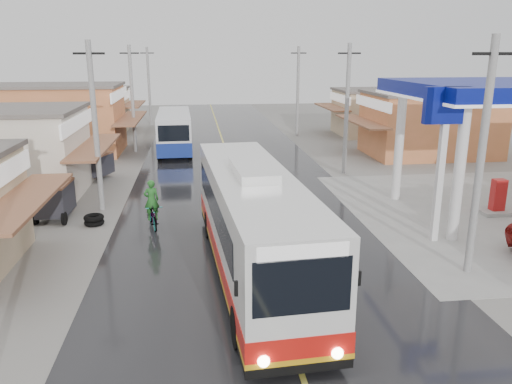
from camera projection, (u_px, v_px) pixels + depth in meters
ground at (270, 282)px, 16.72m from camera, size 120.00×120.00×0.00m
road at (235, 176)px, 31.06m from camera, size 12.00×90.00×0.02m
centre_line at (235, 176)px, 31.05m from camera, size 0.15×90.00×0.01m
shopfronts_left at (32, 171)px, 32.41m from camera, size 11.00×44.00×5.20m
shopfronts_right at (487, 181)px, 29.94m from camera, size 11.00×44.00×4.80m
utility_poles_left at (122, 176)px, 31.20m from camera, size 1.60×50.00×8.00m
utility_poles_right at (344, 173)px, 31.88m from camera, size 1.60×36.00×8.00m
coach_bus at (253, 223)px, 16.87m from camera, size 3.49×12.50×3.86m
second_bus at (174, 131)px, 38.39m from camera, size 2.72×9.17×3.02m
cyclist at (153, 212)px, 21.81m from camera, size 1.14×2.15×2.20m
tricycle_near at (54, 198)px, 22.84m from camera, size 1.57×2.32×1.73m
tricycle_far at (97, 164)px, 30.26m from camera, size 1.92×2.37×1.57m
tyre_stack at (94, 220)px, 22.27m from camera, size 0.89×0.89×0.45m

